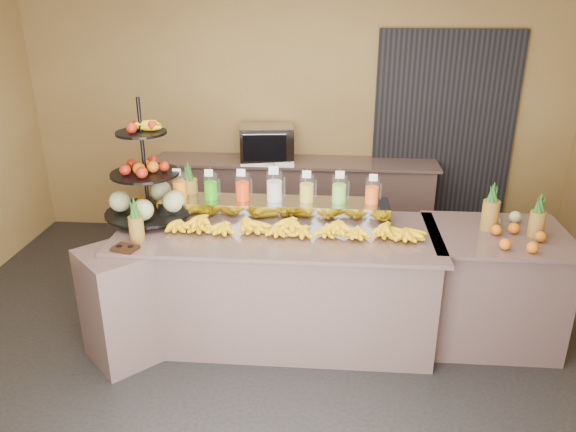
# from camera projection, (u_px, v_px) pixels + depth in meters

# --- Properties ---
(ground) EXTENTS (6.00, 6.00, 0.00)m
(ground) POSITION_uv_depth(u_px,v_px,m) (275.00, 355.00, 4.42)
(ground) COLOR black
(ground) RESTS_ON ground
(room_envelope) EXTENTS (6.04, 5.02, 2.82)m
(room_envelope) POSITION_uv_depth(u_px,v_px,m) (307.00, 98.00, 4.43)
(room_envelope) COLOR olive
(room_envelope) RESTS_ON ground
(buffet_counter) EXTENTS (2.75, 1.25, 0.93)m
(buffet_counter) POSITION_uv_depth(u_px,v_px,m) (264.00, 286.00, 4.49)
(buffet_counter) COLOR gray
(buffet_counter) RESTS_ON ground
(right_counter) EXTENTS (1.08, 0.88, 0.93)m
(right_counter) POSITION_uv_depth(u_px,v_px,m) (491.00, 286.00, 4.49)
(right_counter) COLOR gray
(right_counter) RESTS_ON ground
(back_ledge) EXTENTS (3.10, 0.55, 0.93)m
(back_ledge) POSITION_uv_depth(u_px,v_px,m) (295.00, 200.00, 6.32)
(back_ledge) COLOR gray
(back_ledge) RESTS_ON ground
(pitcher_tray) EXTENTS (1.85, 0.30, 0.15)m
(pitcher_tray) POSITION_uv_depth(u_px,v_px,m) (275.00, 209.00, 4.58)
(pitcher_tray) COLOR gray
(pitcher_tray) RESTS_ON buffet_counter
(juice_pitcher_orange_a) EXTENTS (0.11, 0.12, 0.28)m
(juice_pitcher_orange_a) POSITION_uv_depth(u_px,v_px,m) (180.00, 187.00, 4.58)
(juice_pitcher_orange_a) COLOR silver
(juice_pitcher_orange_a) RESTS_ON pitcher_tray
(juice_pitcher_green) EXTENTS (0.11, 0.12, 0.28)m
(juice_pitcher_green) POSITION_uv_depth(u_px,v_px,m) (211.00, 188.00, 4.56)
(juice_pitcher_green) COLOR silver
(juice_pitcher_green) RESTS_ON pitcher_tray
(juice_pitcher_orange_b) EXTENTS (0.12, 0.12, 0.29)m
(juice_pitcher_orange_b) POSITION_uv_depth(u_px,v_px,m) (243.00, 188.00, 4.54)
(juice_pitcher_orange_b) COLOR silver
(juice_pitcher_orange_b) RESTS_ON pitcher_tray
(juice_pitcher_milk) EXTENTS (0.13, 0.14, 0.32)m
(juice_pitcher_milk) POSITION_uv_depth(u_px,v_px,m) (274.00, 188.00, 4.51)
(juice_pitcher_milk) COLOR silver
(juice_pitcher_milk) RESTS_ON pitcher_tray
(juice_pitcher_lemon) EXTENTS (0.12, 0.12, 0.29)m
(juice_pitcher_lemon) POSITION_uv_depth(u_px,v_px,m) (307.00, 190.00, 4.50)
(juice_pitcher_lemon) COLOR silver
(juice_pitcher_lemon) RESTS_ON pitcher_tray
(juice_pitcher_lime) EXTENTS (0.12, 0.12, 0.29)m
(juice_pitcher_lime) POSITION_uv_depth(u_px,v_px,m) (339.00, 191.00, 4.48)
(juice_pitcher_lime) COLOR silver
(juice_pitcher_lime) RESTS_ON pitcher_tray
(juice_pitcher_orange_c) EXTENTS (0.11, 0.12, 0.27)m
(juice_pitcher_orange_c) POSITION_uv_depth(u_px,v_px,m) (372.00, 193.00, 4.46)
(juice_pitcher_orange_c) COLOR silver
(juice_pitcher_orange_c) RESTS_ON pitcher_tray
(banana_heap) EXTENTS (2.04, 0.18, 0.17)m
(banana_heap) POSITION_uv_depth(u_px,v_px,m) (292.00, 225.00, 4.29)
(banana_heap) COLOR yellow
(banana_heap) RESTS_ON buffet_counter
(fruit_stand) EXTENTS (0.89, 0.89, 0.99)m
(fruit_stand) POSITION_uv_depth(u_px,v_px,m) (153.00, 190.00, 4.50)
(fruit_stand) COLOR black
(fruit_stand) RESTS_ON buffet_counter
(condiment_caddy) EXTENTS (0.20, 0.17, 0.03)m
(condiment_caddy) POSITION_uv_depth(u_px,v_px,m) (125.00, 248.00, 4.03)
(condiment_caddy) COLOR black
(condiment_caddy) RESTS_ON buffet_counter
(pineapple_left_a) EXTENTS (0.11, 0.11, 0.35)m
(pineapple_left_a) POSITION_uv_depth(u_px,v_px,m) (136.00, 225.00, 4.15)
(pineapple_left_a) COLOR brown
(pineapple_left_a) RESTS_ON buffet_counter
(pineapple_left_b) EXTENTS (0.14, 0.14, 0.42)m
(pineapple_left_b) POSITION_uv_depth(u_px,v_px,m) (189.00, 191.00, 4.74)
(pineapple_left_b) COLOR brown
(pineapple_left_b) RESTS_ON buffet_counter
(right_fruit_pile) EXTENTS (0.45, 0.43, 0.24)m
(right_fruit_pile) POSITION_uv_depth(u_px,v_px,m) (513.00, 228.00, 4.21)
(right_fruit_pile) COLOR brown
(right_fruit_pile) RESTS_ON right_counter
(oven_warmer) EXTENTS (0.62, 0.47, 0.38)m
(oven_warmer) POSITION_uv_depth(u_px,v_px,m) (267.00, 143.00, 6.10)
(oven_warmer) COLOR gray
(oven_warmer) RESTS_ON back_ledge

